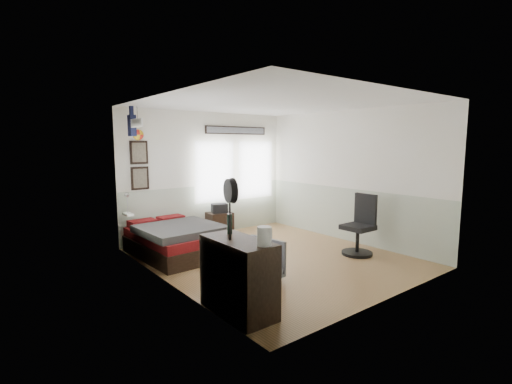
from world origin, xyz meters
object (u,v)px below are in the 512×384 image
at_px(armchair, 254,262).
at_px(task_chair, 360,230).
at_px(nightstand, 220,224).
at_px(bed, 176,240).
at_px(dresser, 238,276).

relative_size(armchair, task_chair, 0.62).
bearing_deg(nightstand, bed, -146.09).
relative_size(bed, nightstand, 3.61).
distance_m(bed, armchair, 1.98).
bearing_deg(task_chair, armchair, 177.64).
bearing_deg(dresser, task_chair, 10.38).
xyz_separation_m(bed, armchair, (0.30, -1.95, 0.04)).
distance_m(nightstand, task_chair, 3.05).
bearing_deg(task_chair, nightstand, 114.10).
bearing_deg(armchair, nightstand, 58.09).
bearing_deg(bed, dresser, -102.43).
xyz_separation_m(armchair, task_chair, (2.39, -0.07, 0.14)).
relative_size(dresser, task_chair, 0.90).
relative_size(bed, dresser, 1.86).
bearing_deg(armchair, dresser, -148.27).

